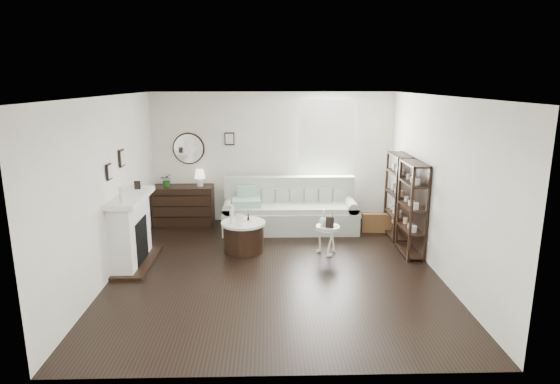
{
  "coord_description": "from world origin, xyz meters",
  "views": [
    {
      "loc": [
        -0.11,
        -6.93,
        2.92
      ],
      "look_at": [
        0.09,
        0.8,
        1.07
      ],
      "focal_mm": 30.0,
      "sensor_mm": 36.0,
      "label": 1
    }
  ],
  "objects_px": {
    "sofa": "(290,213)",
    "dresser": "(184,205)",
    "pedestal_table": "(328,228)",
    "drum_table": "(244,236)"
  },
  "relations": [
    {
      "from": "sofa",
      "to": "dresser",
      "type": "relative_size",
      "value": 2.17
    },
    {
      "from": "drum_table",
      "to": "pedestal_table",
      "type": "bearing_deg",
      "value": -6.66
    },
    {
      "from": "dresser",
      "to": "pedestal_table",
      "type": "distance_m",
      "value": 3.3
    },
    {
      "from": "dresser",
      "to": "pedestal_table",
      "type": "relative_size",
      "value": 2.43
    },
    {
      "from": "sofa",
      "to": "drum_table",
      "type": "xyz_separation_m",
      "value": [
        -0.87,
        -1.24,
        -0.07
      ]
    },
    {
      "from": "sofa",
      "to": "dresser",
      "type": "xyz_separation_m",
      "value": [
        -2.18,
        0.39,
        0.07
      ]
    },
    {
      "from": "dresser",
      "to": "drum_table",
      "type": "xyz_separation_m",
      "value": [
        1.32,
        -1.62,
        -0.14
      ]
    },
    {
      "from": "sofa",
      "to": "dresser",
      "type": "height_order",
      "value": "sofa"
    },
    {
      "from": "pedestal_table",
      "to": "dresser",
      "type": "bearing_deg",
      "value": 147.03
    },
    {
      "from": "drum_table",
      "to": "pedestal_table",
      "type": "xyz_separation_m",
      "value": [
        1.45,
        -0.17,
        0.19
      ]
    }
  ]
}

